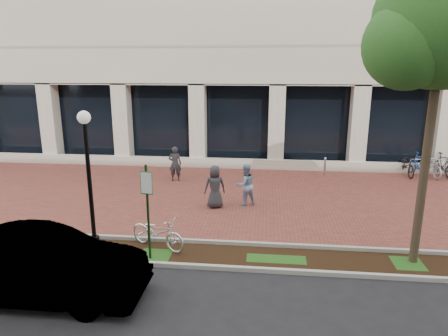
# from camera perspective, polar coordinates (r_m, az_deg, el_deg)

# --- Properties ---
(ground) EXTENTS (120.00, 120.00, 0.00)m
(ground) POSITION_cam_1_polar(r_m,az_deg,el_deg) (16.14, 0.42, -4.01)
(ground) COLOR black
(ground) RESTS_ON ground
(brick_plaza) EXTENTS (40.00, 9.00, 0.01)m
(brick_plaza) POSITION_cam_1_polar(r_m,az_deg,el_deg) (16.14, 0.42, -3.99)
(brick_plaza) COLOR brown
(brick_plaza) RESTS_ON ground
(planting_strip) EXTENTS (40.00, 1.50, 0.01)m
(planting_strip) POSITION_cam_1_polar(r_m,az_deg,el_deg) (11.32, -2.35, -12.37)
(planting_strip) COLOR black
(planting_strip) RESTS_ON ground
(curb_plaza_side) EXTENTS (40.00, 0.12, 0.12)m
(curb_plaza_side) POSITION_cam_1_polar(r_m,az_deg,el_deg) (11.96, -1.81, -10.53)
(curb_plaza_side) COLOR #A1A298
(curb_plaza_side) RESTS_ON ground
(curb_street_side) EXTENTS (40.00, 0.12, 0.12)m
(curb_street_side) POSITION_cam_1_polar(r_m,az_deg,el_deg) (10.64, -2.97, -13.91)
(curb_street_side) COLOR #A1A298
(curb_street_side) RESTS_ON ground
(parking_sign) EXTENTS (0.34, 0.07, 2.64)m
(parking_sign) POSITION_cam_1_polar(r_m,az_deg,el_deg) (10.68, -10.90, -4.65)
(parking_sign) COLOR #133516
(parking_sign) RESTS_ON ground
(lamppost) EXTENTS (0.36, 0.36, 3.94)m
(lamppost) POSITION_cam_1_polar(r_m,az_deg,el_deg) (11.72, -18.77, -0.56)
(lamppost) COLOR black
(lamppost) RESTS_ON ground
(street_tree) EXTENTS (3.86, 3.22, 7.74)m
(street_tree) POSITION_cam_1_polar(r_m,az_deg,el_deg) (11.07, 28.99, 16.94)
(street_tree) COLOR #4A3C2A
(street_tree) RESTS_ON ground
(locked_bicycle) EXTENTS (1.96, 1.36, 0.98)m
(locked_bicycle) POSITION_cam_1_polar(r_m,az_deg,el_deg) (11.70, -9.46, -9.01)
(locked_bicycle) COLOR silver
(locked_bicycle) RESTS_ON ground
(pedestrian_left) EXTENTS (0.62, 0.44, 1.60)m
(pedestrian_left) POSITION_cam_1_polar(r_m,az_deg,el_deg) (18.17, -7.00, 0.61)
(pedestrian_left) COLOR #2B2B30
(pedestrian_left) RESTS_ON ground
(pedestrian_mid) EXTENTS (0.97, 0.90, 1.59)m
(pedestrian_mid) POSITION_cam_1_polar(r_m,az_deg,el_deg) (14.90, 3.07, -2.41)
(pedestrian_mid) COLOR #7D9ABA
(pedestrian_mid) RESTS_ON ground
(pedestrian_right) EXTENTS (0.90, 0.72, 1.59)m
(pedestrian_right) POSITION_cam_1_polar(r_m,az_deg,el_deg) (14.63, -1.31, -2.70)
(pedestrian_right) COLOR #2A2A2F
(pedestrian_right) RESTS_ON ground
(bollard) EXTENTS (0.12, 0.12, 0.90)m
(bollard) POSITION_cam_1_polar(r_m,az_deg,el_deg) (19.57, 14.21, 0.26)
(bollard) COLOR silver
(bollard) RESTS_ON ground
(bike_rack_cluster) EXTENTS (3.66, 2.00, 1.10)m
(bike_rack_cluster) POSITION_cam_1_polar(r_m,az_deg,el_deg) (21.37, 28.07, 0.32)
(bike_rack_cluster) COLOR black
(bike_rack_cluster) RESTS_ON ground
(sedan_near_curb) EXTENTS (4.70, 1.66, 1.54)m
(sedan_near_curb) POSITION_cam_1_polar(r_m,az_deg,el_deg) (10.02, -24.77, -12.63)
(sedan_near_curb) COLOR #A4A5A9
(sedan_near_curb) RESTS_ON ground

